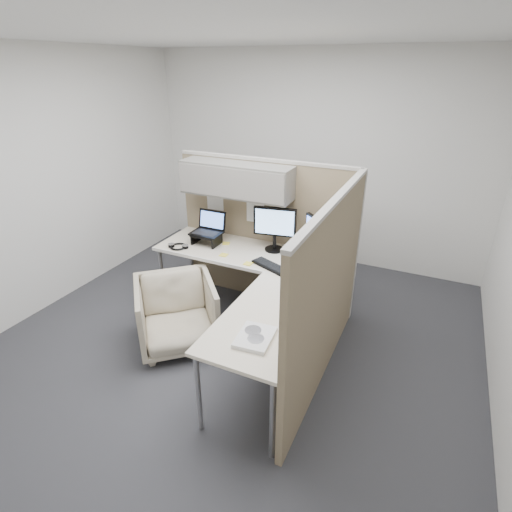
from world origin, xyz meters
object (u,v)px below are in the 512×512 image
at_px(desk, 253,277).
at_px(keyboard, 270,266).
at_px(monitor_left, 275,226).
at_px(office_chair, 177,311).

distance_m(desk, keyboard, 0.22).
height_order(desk, keyboard, keyboard).
relative_size(desk, monitor_left, 4.29).
xyz_separation_m(monitor_left, keyboard, (0.12, -0.38, -0.26)).
height_order(monitor_left, keyboard, monitor_left).
bearing_deg(monitor_left, keyboard, -82.58).
distance_m(desk, monitor_left, 0.65).
distance_m(desk, office_chair, 0.80).
bearing_deg(office_chair, keyboard, -3.67).
bearing_deg(desk, monitor_left, 91.96).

